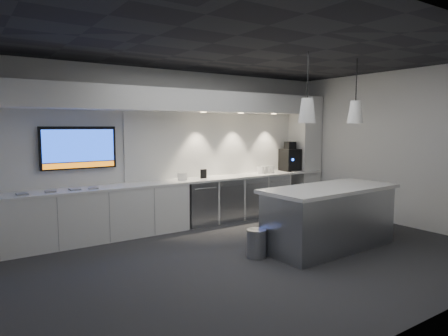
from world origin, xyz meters
TOP-DOWN VIEW (x-y plane):
  - floor at (0.00, 0.00)m, footprint 7.00×7.00m
  - ceiling at (0.00, 0.00)m, footprint 7.00×7.00m
  - wall_back at (0.00, 2.50)m, footprint 7.00×0.00m
  - wall_front at (0.00, -2.50)m, footprint 7.00×0.00m
  - wall_right at (3.50, 0.00)m, footprint 0.00×7.00m
  - back_counter at (0.00, 2.17)m, footprint 6.80×0.65m
  - left_base_cabinets at (-1.75, 2.17)m, footprint 3.30×0.63m
  - fridge_unit_a at (0.25, 2.17)m, footprint 0.60×0.61m
  - fridge_unit_b at (0.88, 2.17)m, footprint 0.60×0.61m
  - fridge_unit_c at (1.51, 2.17)m, footprint 0.60×0.61m
  - fridge_unit_d at (2.14, 2.17)m, footprint 0.60×0.61m
  - backsplash at (1.20, 2.48)m, footprint 4.60×0.03m
  - soffit at (0.00, 2.20)m, footprint 6.90×0.60m
  - column at (3.20, 2.20)m, footprint 0.55×0.55m
  - wall_tv at (-1.90, 2.45)m, footprint 1.25×0.07m
  - island at (1.21, -0.32)m, footprint 2.34×1.07m
  - bin at (-0.04, -0.03)m, footprint 0.34×0.34m
  - coffee_machine at (2.74, 2.20)m, footprint 0.42×0.58m
  - sign_black at (0.39, 2.17)m, footprint 0.14×0.02m
  - sign_white at (-0.09, 2.14)m, footprint 0.18×0.05m
  - cup_cluster at (1.99, 2.16)m, footprint 0.38×0.18m
  - tray_a at (-2.84, 2.09)m, footprint 0.17×0.17m
  - tray_b at (-2.44, 2.11)m, footprint 0.17×0.17m
  - tray_c at (-2.08, 2.10)m, footprint 0.17×0.17m
  - tray_d at (-1.79, 2.08)m, footprint 0.19×0.19m
  - pendant_left at (0.66, -0.32)m, footprint 0.25×0.25m
  - pendant_right at (1.76, -0.32)m, footprint 0.25×0.25m

SIDE VIEW (x-z plane):
  - floor at x=0.00m, z-range 0.00..0.00m
  - bin at x=-0.04m, z-range 0.00..0.41m
  - fridge_unit_a at x=0.25m, z-range 0.00..0.85m
  - fridge_unit_b at x=0.88m, z-range 0.00..0.85m
  - fridge_unit_c at x=1.51m, z-range 0.00..0.85m
  - fridge_unit_d at x=2.14m, z-range 0.00..0.85m
  - left_base_cabinets at x=-1.75m, z-range 0.00..0.86m
  - island at x=1.21m, z-range 0.00..0.98m
  - back_counter at x=0.00m, z-range 0.86..0.90m
  - tray_a at x=-2.84m, z-range 0.90..0.92m
  - tray_b at x=-2.44m, z-range 0.90..0.92m
  - tray_c at x=-2.08m, z-range 0.90..0.92m
  - tray_d at x=-1.79m, z-range 0.90..0.92m
  - sign_white at x=-0.09m, z-range 0.90..1.04m
  - cup_cluster at x=1.99m, z-range 0.90..1.05m
  - sign_black at x=0.39m, z-range 0.90..1.08m
  - coffee_machine at x=2.74m, z-range 0.84..1.51m
  - column at x=3.20m, z-range 0.00..2.60m
  - wall_back at x=0.00m, z-range -2.00..5.00m
  - wall_front at x=0.00m, z-range -2.00..5.00m
  - wall_right at x=3.50m, z-range -2.00..5.00m
  - backsplash at x=1.20m, z-range 0.90..2.20m
  - wall_tv at x=-1.90m, z-range 1.20..1.92m
  - pendant_left at x=0.66m, z-range 1.62..2.68m
  - pendant_right at x=1.76m, z-range 1.62..2.68m
  - soffit at x=0.00m, z-range 2.20..2.60m
  - ceiling at x=0.00m, z-range 3.00..3.00m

